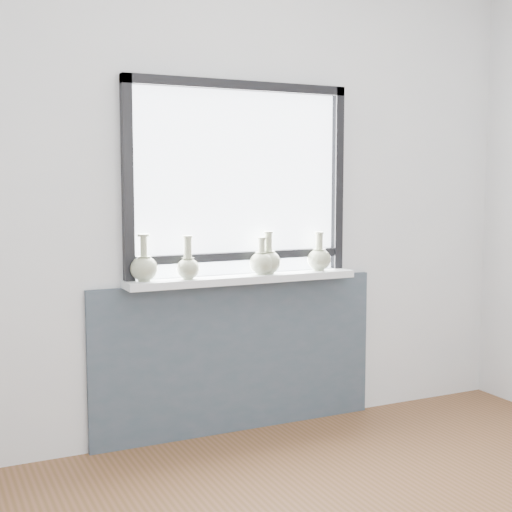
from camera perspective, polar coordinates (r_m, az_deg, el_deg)
name	(u,v)px	position (r m, az deg, el deg)	size (l,w,h in m)	color
back_wall	(236,201)	(3.96, -1.63, 4.39)	(3.60, 0.02, 2.60)	silver
apron_panel	(238,356)	(4.05, -1.42, -8.02)	(1.70, 0.03, 0.86)	#414958
windowsill	(243,279)	(3.90, -1.01, -1.82)	(1.32, 0.18, 0.04)	silver
window	(238,176)	(3.92, -1.41, 6.44)	(1.30, 0.06, 1.05)	black
vase_a	(144,266)	(3.70, -8.95, -0.83)	(0.14, 0.14, 0.24)	#A4AC8B
vase_b	(188,266)	(3.74, -5.46, -0.77)	(0.12, 0.12, 0.23)	#A4AC8B
vase_c	(262,262)	(3.92, 0.45, -0.47)	(0.14, 0.14, 0.21)	#A4AC8B
vase_d	(268,260)	(3.95, 1.00, -0.34)	(0.14, 0.14, 0.24)	#A4AC8B
vase_e	(319,258)	(4.10, 5.07, -0.15)	(0.14, 0.14, 0.22)	#A4AC8B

